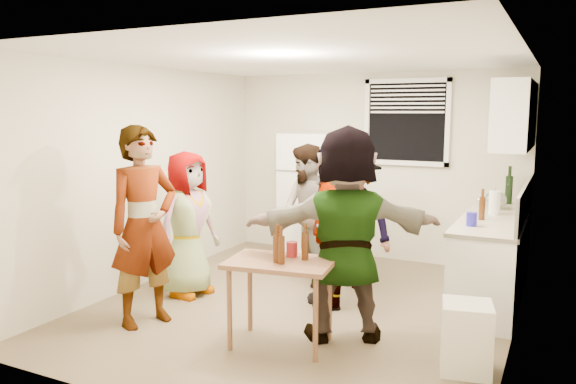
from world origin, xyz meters
The scene contains 23 objects.
room centered at (0.00, 0.00, 0.00)m, with size 4.00×4.50×2.50m, color beige, non-canonical shape.
window centered at (0.45, 2.21, 1.85)m, with size 1.12×0.10×1.06m, color white, non-canonical shape.
refrigerator centered at (-0.75, 1.88, 0.85)m, with size 0.70×0.70×1.70m, color white.
counter_lower centered at (1.70, 1.15, 0.43)m, with size 0.60×2.20×0.86m, color white.
countertop centered at (1.70, 1.15, 0.88)m, with size 0.64×2.22×0.04m, color beige.
backsplash centered at (1.99, 1.15, 1.08)m, with size 0.03×2.20×0.36m, color beige.
upper_cabinets centered at (1.83, 1.35, 1.95)m, with size 0.34×1.60×0.70m, color white.
kettle centered at (1.65, 1.58, 0.90)m, with size 0.27×0.22×0.22m, color silver, non-canonical shape.
paper_towel centered at (1.68, 1.22, 0.90)m, with size 0.12×0.12×0.25m, color white.
wine_bottle centered at (1.75, 2.03, 0.90)m, with size 0.08×0.08×0.34m, color black.
beer_bottle_counter centered at (1.60, 0.86, 0.90)m, with size 0.06×0.06×0.23m, color #47230C.
blue_cup centered at (1.56, 0.49, 0.90)m, with size 0.10×0.10×0.13m, color #221EA5.
picture_frame centered at (1.92, 1.39, 0.97)m, with size 0.02×0.17×0.14m, color #D3CA52.
trash_bin centered at (1.73, -0.74, 0.25)m, with size 0.37×0.37×0.54m, color white.
serving_table centered at (0.22, -0.94, 0.00)m, with size 0.88×0.59×0.75m, color brown, non-canonical shape.
beer_bottle_table centered at (0.22, -0.99, 0.75)m, with size 0.06×0.06×0.24m, color #47230C.
red_cup centered at (0.25, -0.78, 0.75)m, with size 0.10×0.10×0.13m, color #A42124.
guest_grey centered at (-1.29, -0.18, 0.00)m, with size 0.77×1.57×0.50m, color gray.
guest_stripe centered at (-1.14, -1.05, 0.00)m, with size 0.68×1.87×0.45m, color #141933.
guest_back_left centered at (-0.29, 0.74, 0.00)m, with size 0.79×1.63×0.62m, color brown.
guest_back_right centered at (0.23, 0.89, 0.00)m, with size 1.01×1.57×0.58m, color #45454B.
guest_black centered at (0.22, 0.16, 0.00)m, with size 0.97×1.66×0.40m, color black.
guest_orange centered at (0.66, -0.54, 0.00)m, with size 1.74×1.88×0.56m, color #DC7F47.
Camera 1 is at (2.32, -5.03, 2.00)m, focal length 35.00 mm.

